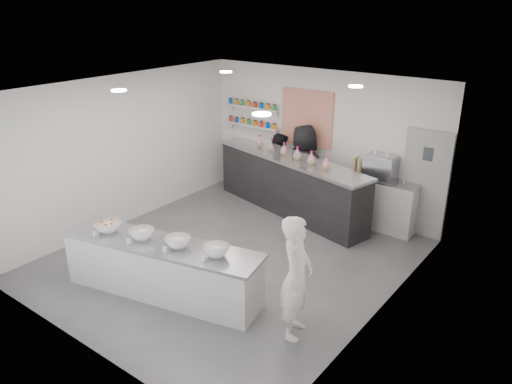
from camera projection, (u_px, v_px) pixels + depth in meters
floor at (231, 259)px, 8.89m from camera, size 6.00×6.00×0.00m
ceiling at (228, 90)px, 7.79m from camera, size 6.00×6.00×0.00m
back_wall at (321, 141)px, 10.56m from camera, size 5.50×0.00×5.50m
left_wall at (123, 151)px, 9.88m from camera, size 0.00×6.00×6.00m
right_wall at (384, 222)px, 6.79m from camera, size 0.00×6.00×6.00m
back_door at (424, 184)px, 9.41m from camera, size 0.88×0.04×2.10m
pattern_panel at (307, 118)px, 10.58m from camera, size 1.25×0.03×1.20m
jar_shelf_lower at (252, 125)px, 11.44m from camera, size 1.45×0.22×0.04m
jar_shelf_upper at (252, 107)px, 11.28m from camera, size 1.45×0.22×0.04m
preserve_jars at (252, 113)px, 11.32m from camera, size 1.45×0.10×0.56m
downlight_0 at (119, 90)px, 7.84m from camera, size 0.24×0.24×0.02m
downlight_1 at (262, 114)px, 6.27m from camera, size 0.24×0.24×0.02m
downlight_2 at (226, 72)px, 9.77m from camera, size 0.24×0.24×0.02m
downlight_3 at (356, 86)px, 8.20m from camera, size 0.24×0.24×0.02m
prep_counter at (162, 269)px, 7.69m from camera, size 3.35×1.44×0.89m
back_bar at (290, 185)px, 10.62m from camera, size 4.02×1.62×1.23m
sneeze_guard at (278, 153)px, 10.13m from camera, size 3.80×0.92×0.33m
espresso_ledge at (381, 204)px, 9.89m from camera, size 1.41×0.45×1.04m
espresso_machine at (381, 167)px, 9.65m from camera, size 0.60×0.41×0.46m
cup_stacks at (358, 166)px, 9.94m from camera, size 0.24×0.24×0.34m
prep_bowls at (159, 238)px, 7.49m from camera, size 2.39×0.99×0.16m
label_cards at (128, 251)px, 7.20m from camera, size 2.01×0.04×0.07m
cookie_bags at (291, 151)px, 10.34m from camera, size 2.14×0.66×0.28m
woman_prep at (296, 277)px, 6.62m from camera, size 0.62×0.75×1.76m
staff_left at (279, 169)px, 10.99m from camera, size 0.85×0.70×1.62m
staff_right at (303, 169)px, 10.58m from camera, size 1.06×0.85×1.90m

